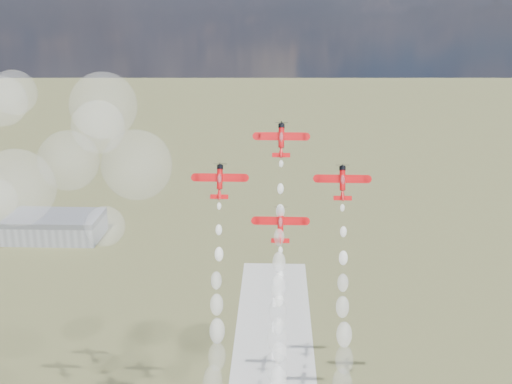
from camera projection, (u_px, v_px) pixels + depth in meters
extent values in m
cube|color=gray|center=(55.00, 229.00, 326.64)|extent=(50.00, 28.00, 10.00)
cube|color=#595B60|center=(54.00, 218.00, 324.65)|extent=(50.00, 28.00, 3.00)
cylinder|color=red|center=(281.00, 137.00, 145.41)|extent=(1.39, 3.49, 5.24)
cylinder|color=black|center=(281.00, 126.00, 145.79)|extent=(1.58, 1.86, 1.58)
cube|color=red|center=(281.00, 136.00, 145.79)|extent=(12.08, 1.06, 1.88)
cube|color=white|center=(268.00, 136.00, 146.02)|extent=(4.75, 0.26, 0.50)
cube|color=white|center=(295.00, 137.00, 145.80)|extent=(4.75, 0.26, 0.50)
cube|color=red|center=(281.00, 155.00, 144.65)|extent=(4.36, 0.58, 1.03)
cube|color=red|center=(281.00, 155.00, 143.88)|extent=(0.14, 2.08, 1.89)
ellipsoid|color=silver|center=(281.00, 137.00, 144.86)|extent=(1.09, 1.94, 2.63)
cone|color=red|center=(281.00, 152.00, 144.85)|extent=(1.39, 2.37, 2.92)
cylinder|color=red|center=(220.00, 179.00, 144.48)|extent=(1.39, 3.49, 5.24)
cylinder|color=black|center=(220.00, 167.00, 144.86)|extent=(1.58, 1.86, 1.58)
cube|color=red|center=(220.00, 178.00, 144.86)|extent=(12.08, 1.06, 1.88)
cube|color=white|center=(207.00, 178.00, 145.09)|extent=(4.75, 0.26, 0.50)
cube|color=white|center=(233.00, 178.00, 144.87)|extent=(4.75, 0.26, 0.50)
cube|color=red|center=(219.00, 197.00, 143.71)|extent=(4.36, 0.58, 1.03)
cube|color=red|center=(219.00, 197.00, 142.95)|extent=(0.14, 2.08, 1.89)
ellipsoid|color=silver|center=(220.00, 179.00, 143.92)|extent=(1.09, 1.94, 2.63)
cone|color=red|center=(219.00, 194.00, 143.92)|extent=(1.39, 2.37, 2.92)
cylinder|color=red|center=(342.00, 180.00, 143.48)|extent=(1.39, 3.49, 5.24)
cylinder|color=black|center=(342.00, 168.00, 143.86)|extent=(1.58, 1.86, 1.58)
cube|color=red|center=(342.00, 179.00, 143.86)|extent=(12.08, 1.06, 1.88)
cube|color=white|center=(329.00, 179.00, 144.09)|extent=(4.75, 0.26, 0.50)
cube|color=white|center=(356.00, 179.00, 143.87)|extent=(4.75, 0.26, 0.50)
cube|color=red|center=(343.00, 198.00, 142.72)|extent=(4.36, 0.58, 1.03)
cube|color=red|center=(343.00, 199.00, 141.95)|extent=(0.14, 2.08, 1.89)
ellipsoid|color=silver|center=(343.00, 180.00, 142.93)|extent=(1.09, 1.94, 2.63)
cone|color=red|center=(343.00, 195.00, 142.92)|extent=(1.39, 2.37, 2.92)
cylinder|color=red|center=(280.00, 222.00, 142.55)|extent=(1.39, 3.49, 5.24)
cylinder|color=black|center=(281.00, 210.00, 142.93)|extent=(1.58, 1.86, 1.58)
cube|color=red|center=(280.00, 221.00, 142.93)|extent=(12.08, 1.06, 1.88)
cube|color=white|center=(267.00, 221.00, 143.16)|extent=(4.75, 0.26, 0.50)
cube|color=white|center=(294.00, 221.00, 142.94)|extent=(4.75, 0.26, 0.50)
cube|color=red|center=(280.00, 241.00, 141.78)|extent=(4.36, 0.58, 1.03)
cube|color=red|center=(280.00, 241.00, 141.02)|extent=(0.14, 2.08, 1.89)
ellipsoid|color=silver|center=(280.00, 222.00, 141.99)|extent=(1.09, 1.94, 2.63)
cone|color=red|center=(280.00, 237.00, 141.99)|extent=(1.39, 2.37, 2.92)
sphere|color=white|center=(281.00, 164.00, 144.57)|extent=(1.05, 1.05, 1.05)
sphere|color=white|center=(280.00, 189.00, 143.57)|extent=(1.56, 1.56, 1.56)
sphere|color=white|center=(280.00, 211.00, 142.96)|extent=(2.08, 2.08, 2.08)
sphere|color=white|center=(279.00, 238.00, 142.21)|extent=(2.59, 2.59, 2.59)
sphere|color=white|center=(279.00, 263.00, 141.06)|extent=(3.10, 3.10, 3.10)
sphere|color=white|center=(278.00, 287.00, 140.46)|extent=(3.61, 3.61, 3.61)
sphere|color=white|center=(278.00, 312.00, 139.87)|extent=(4.12, 4.12, 4.12)
sphere|color=white|center=(277.00, 339.00, 139.08)|extent=(4.63, 4.63, 4.63)
sphere|color=white|center=(277.00, 367.00, 138.14)|extent=(5.14, 5.14, 5.14)
sphere|color=white|center=(219.00, 206.00, 143.73)|extent=(1.05, 1.05, 1.05)
sphere|color=white|center=(219.00, 230.00, 142.51)|extent=(1.56, 1.56, 1.56)
sphere|color=white|center=(219.00, 254.00, 142.07)|extent=(2.08, 2.08, 2.08)
sphere|color=white|center=(216.00, 280.00, 141.31)|extent=(2.59, 2.59, 2.59)
sphere|color=white|center=(217.00, 305.00, 139.90)|extent=(3.10, 3.10, 3.10)
sphere|color=white|center=(217.00, 331.00, 139.11)|extent=(3.61, 3.61, 3.61)
sphere|color=white|center=(217.00, 357.00, 138.56)|extent=(4.12, 4.12, 4.12)
sphere|color=white|center=(213.00, 381.00, 138.07)|extent=(4.63, 4.63, 4.63)
sphere|color=white|center=(342.00, 208.00, 142.48)|extent=(1.05, 1.05, 1.05)
sphere|color=white|center=(343.00, 232.00, 141.64)|extent=(1.56, 1.56, 1.56)
sphere|color=white|center=(343.00, 258.00, 140.76)|extent=(2.08, 2.08, 2.08)
sphere|color=white|center=(343.00, 283.00, 139.85)|extent=(2.59, 2.59, 2.59)
sphere|color=white|center=(342.00, 307.00, 139.55)|extent=(3.10, 3.10, 3.10)
sphere|color=white|center=(344.00, 335.00, 138.32)|extent=(3.61, 3.61, 3.61)
sphere|color=white|center=(344.00, 360.00, 137.21)|extent=(4.12, 4.12, 4.12)
sphere|color=white|center=(281.00, 250.00, 141.58)|extent=(1.05, 1.05, 1.05)
sphere|color=white|center=(280.00, 276.00, 140.75)|extent=(1.56, 1.56, 1.56)
sphere|color=white|center=(279.00, 300.00, 139.88)|extent=(2.08, 2.08, 2.08)
sphere|color=white|center=(278.00, 326.00, 139.32)|extent=(2.59, 2.59, 2.59)
sphere|color=white|center=(279.00, 352.00, 138.28)|extent=(3.10, 3.10, 3.10)
sphere|color=white|center=(278.00, 378.00, 137.72)|extent=(3.61, 3.61, 3.61)
sphere|color=white|center=(14.00, 92.00, 150.07)|extent=(11.24, 11.24, 11.24)
sphere|color=white|center=(16.00, 188.00, 143.00)|extent=(18.63, 18.63, 18.63)
sphere|color=white|center=(69.00, 161.00, 164.67)|extent=(16.64, 16.64, 16.64)
sphere|color=white|center=(137.00, 165.00, 160.94)|extent=(19.06, 19.06, 19.06)
sphere|color=white|center=(104.00, 106.00, 147.57)|extent=(16.61, 16.61, 16.61)
sphere|color=white|center=(98.00, 127.00, 139.16)|extent=(12.45, 12.45, 12.45)
sphere|color=white|center=(105.00, 226.00, 149.83)|extent=(10.17, 10.17, 10.17)
sphere|color=white|center=(2.00, 101.00, 141.98)|extent=(11.93, 11.93, 11.93)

